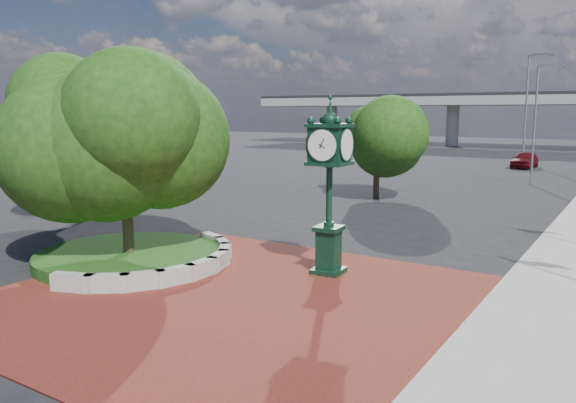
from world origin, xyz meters
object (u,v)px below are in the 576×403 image
at_px(post_clock, 329,180).
at_px(street_lamp_near, 538,115).
at_px(street_lamp_far, 529,100).
at_px(parked_car, 525,160).

relative_size(post_clock, street_lamp_near, 0.67).
xyz_separation_m(post_clock, street_lamp_far, (-1.79, 42.91, 3.09)).
height_order(parked_car, street_lamp_near, street_lamp_near).
bearing_deg(street_lamp_near, parked_car, 102.78).
xyz_separation_m(parked_car, street_lamp_far, (-0.66, 4.08, 5.32)).
bearing_deg(parked_car, street_lamp_far, 101.30).
bearing_deg(street_lamp_near, post_clock, -93.56).
relative_size(parked_car, street_lamp_near, 0.54).
bearing_deg(post_clock, street_lamp_near, 86.44).
height_order(parked_car, street_lamp_far, street_lamp_far).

